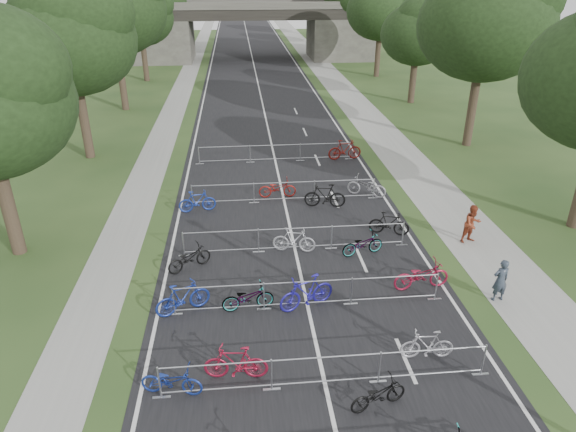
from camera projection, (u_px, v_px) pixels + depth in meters
The scene contains 36 objects.
road at pixel (258, 82), 52.92m from camera, with size 11.00×140.00×0.01m, color black.
sidewalk_right at pixel (334, 81), 53.62m from camera, with size 3.00×140.00×0.01m, color gray.
sidewalk_left at pixel (184, 84), 52.25m from camera, with size 2.00×140.00×0.01m, color gray.
lane_markings at pixel (258, 82), 52.92m from camera, with size 0.12×140.00×0.00m, color silver.
overpass_bridge at pixel (252, 30), 64.79m from camera, with size 31.00×8.00×7.05m.
tree_left_1 at pixel (71, 35), 28.97m from camera, with size 7.56×7.56×11.53m.
tree_right_1 at pixel (488, 19), 30.86m from camera, with size 8.18×8.18×12.47m.
tree_left_2 at pixel (113, 5), 39.35m from camera, with size 8.40×8.40×12.81m.
tree_right_2 at pixel (419, 31), 42.46m from camera, with size 6.16×6.16×9.39m.
tree_left_3 at pixel (140, 15), 50.80m from camera, with size 6.72×6.72×10.25m.
tree_right_3 at pixel (382, 8), 52.76m from camera, with size 7.17×7.17×10.93m.
tree_right_5 at pixel (339, 3), 74.66m from camera, with size 6.16×6.16×9.39m.
barrier_row_2 at pixel (326, 371), 14.39m from camera, with size 9.70×0.08×1.10m.
barrier_row_3 at pixel (308, 294), 17.79m from camera, with size 9.70×0.08×1.10m.
barrier_row_4 at pixel (295, 239), 21.37m from camera, with size 9.70×0.08×1.10m.
barrier_row_5 at pixel (284, 192), 25.84m from camera, with size 9.70×0.08×1.10m.
barrier_row_6 at pixel (275, 153), 31.21m from camera, with size 9.70×0.08×1.10m.
bike_8 at pixel (171, 381), 14.17m from camera, with size 0.61×1.75×0.92m, color navy.
bike_9 at pixel (236, 363), 14.67m from camera, with size 0.53×1.86×1.12m, color maroon.
bike_10 at pixel (378, 395), 13.74m from camera, with size 0.58×1.67×0.88m, color black.
bike_11 at pixel (427, 345), 15.47m from camera, with size 0.46×1.64×0.98m, color #B6B4BD.
bike_12 at pixel (183, 298), 17.50m from camera, with size 0.55×1.95×1.17m, color navy.
bike_13 at pixel (248, 298), 17.70m from camera, with size 0.63×1.81×0.95m, color #A9ABB1.
bike_14 at pixel (307, 292), 17.73m from camera, with size 0.59×2.09×1.25m, color #231B99.
bike_15 at pixel (421, 275), 18.82m from camera, with size 0.74×2.12×1.12m, color maroon.
bike_16 at pixel (189, 258), 20.07m from camera, with size 0.65×1.85×0.97m, color black.
bike_17 at pixel (294, 240), 21.29m from camera, with size 0.51×1.80×1.08m, color #A8AAB0.
bike_18 at pixel (362, 244), 21.10m from camera, with size 0.63×1.82×0.95m, color #A9ABB1.
bike_19 at pixel (389, 224), 22.67m from camera, with size 0.50×1.78×1.07m, color black.
bike_20 at pixel (197, 201), 24.80m from camera, with size 0.51×1.80×1.08m, color #1C359A.
bike_21 at pixel (277, 188), 26.37m from camera, with size 0.67×1.91×1.01m, color maroon.
bike_22 at pixel (325, 196), 25.24m from camera, with size 0.58×2.04×1.23m, color black.
bike_23 at pixel (367, 187), 26.48m from camera, with size 0.72×2.05×1.08m, color gray.
bike_27 at pixel (345, 150), 31.52m from camera, with size 0.59×2.08×1.25m, color maroon.
pedestrian_a at pixel (500, 280), 18.05m from camera, with size 0.60×0.39×1.64m, color #2B3441.
pedestrian_b at pixel (472, 224), 21.91m from camera, with size 0.83×0.65×1.71m, color maroon.
Camera 1 is at (-2.14, -3.67, 10.77)m, focal length 32.00 mm.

